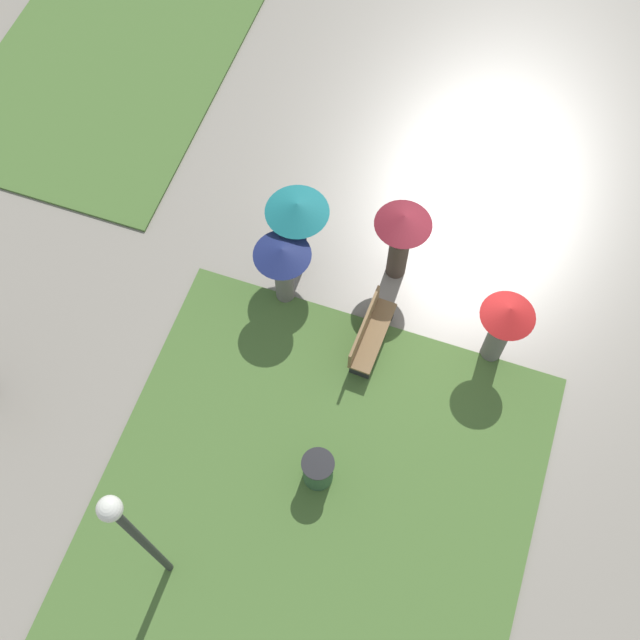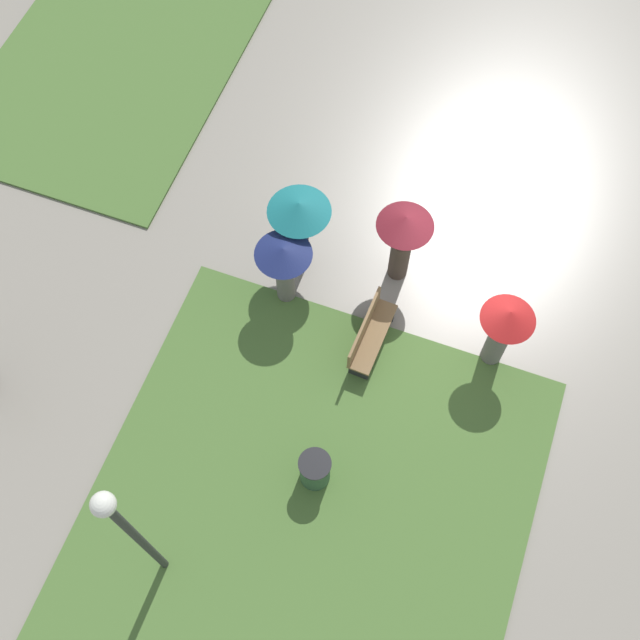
{
  "view_description": "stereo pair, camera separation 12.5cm",
  "coord_description": "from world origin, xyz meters",
  "px_view_note": "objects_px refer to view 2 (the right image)",
  "views": [
    {
      "loc": [
        -7.56,
        -0.16,
        13.53
      ],
      "look_at": [
        -1.73,
        1.83,
        0.99
      ],
      "focal_mm": 45.0,
      "sensor_mm": 36.0,
      "label": 1
    },
    {
      "loc": [
        -7.52,
        -0.27,
        13.53
      ],
      "look_at": [
        -1.73,
        1.83,
        0.99
      ],
      "focal_mm": 45.0,
      "sensor_mm": 36.0,
      "label": 2
    }
  ],
  "objects_px": {
    "park_bench": "(369,334)",
    "crowd_person_navy": "(284,264)",
    "trash_bin": "(315,470)",
    "crowd_person_maroon": "(403,235)",
    "crowd_person_teal": "(299,217)",
    "crowd_person_red": "(504,327)",
    "lamp_post": "(129,529)"
  },
  "relations": [
    {
      "from": "park_bench",
      "to": "crowd_person_teal",
      "type": "xyz_separation_m",
      "value": [
        1.27,
        1.8,
        1.05
      ]
    },
    {
      "from": "trash_bin",
      "to": "park_bench",
      "type": "bearing_deg",
      "value": -1.25
    },
    {
      "from": "crowd_person_teal",
      "to": "crowd_person_navy",
      "type": "xyz_separation_m",
      "value": [
        -0.82,
        -0.01,
        -0.32
      ]
    },
    {
      "from": "park_bench",
      "to": "crowd_person_red",
      "type": "distance_m",
      "value": 2.39
    },
    {
      "from": "lamp_post",
      "to": "crowd_person_red",
      "type": "height_order",
      "value": "lamp_post"
    },
    {
      "from": "trash_bin",
      "to": "crowd_person_navy",
      "type": "xyz_separation_m",
      "value": [
        3.14,
        1.73,
        0.75
      ]
    },
    {
      "from": "trash_bin",
      "to": "crowd_person_maroon",
      "type": "height_order",
      "value": "crowd_person_maroon"
    },
    {
      "from": "crowd_person_red",
      "to": "crowd_person_maroon",
      "type": "relative_size",
      "value": 0.96
    },
    {
      "from": "crowd_person_teal",
      "to": "crowd_person_red",
      "type": "relative_size",
      "value": 1.07
    },
    {
      "from": "park_bench",
      "to": "trash_bin",
      "type": "relative_size",
      "value": 1.77
    },
    {
      "from": "crowd_person_teal",
      "to": "crowd_person_maroon",
      "type": "xyz_separation_m",
      "value": [
        0.39,
        -1.84,
        -0.17
      ]
    },
    {
      "from": "trash_bin",
      "to": "crowd_person_teal",
      "type": "distance_m",
      "value": 4.46
    },
    {
      "from": "park_bench",
      "to": "crowd_person_navy",
      "type": "relative_size",
      "value": 0.89
    },
    {
      "from": "crowd_person_navy",
      "to": "crowd_person_maroon",
      "type": "height_order",
      "value": "crowd_person_maroon"
    },
    {
      "from": "crowd_person_navy",
      "to": "crowd_person_maroon",
      "type": "bearing_deg",
      "value": 19.44
    },
    {
      "from": "lamp_post",
      "to": "crowd_person_teal",
      "type": "height_order",
      "value": "lamp_post"
    },
    {
      "from": "lamp_post",
      "to": "crowd_person_teal",
      "type": "xyz_separation_m",
      "value": [
        6.16,
        -0.05,
        -1.31
      ]
    },
    {
      "from": "lamp_post",
      "to": "crowd_person_maroon",
      "type": "relative_size",
      "value": 2.29
    },
    {
      "from": "trash_bin",
      "to": "crowd_person_teal",
      "type": "height_order",
      "value": "crowd_person_teal"
    },
    {
      "from": "crowd_person_red",
      "to": "crowd_person_teal",
      "type": "bearing_deg",
      "value": 103.0
    },
    {
      "from": "crowd_person_teal",
      "to": "crowd_person_red",
      "type": "xyz_separation_m",
      "value": [
        -0.73,
        -3.99,
        -0.26
      ]
    },
    {
      "from": "lamp_post",
      "to": "crowd_person_maroon",
      "type": "height_order",
      "value": "lamp_post"
    },
    {
      "from": "crowd_person_navy",
      "to": "crowd_person_red",
      "type": "xyz_separation_m",
      "value": [
        0.09,
        -3.98,
        0.06
      ]
    },
    {
      "from": "lamp_post",
      "to": "crowd_person_red",
      "type": "bearing_deg",
      "value": -36.7
    },
    {
      "from": "crowd_person_red",
      "to": "lamp_post",
      "type": "bearing_deg",
      "value": 166.69
    },
    {
      "from": "park_bench",
      "to": "trash_bin",
      "type": "height_order",
      "value": "park_bench"
    },
    {
      "from": "park_bench",
      "to": "trash_bin",
      "type": "bearing_deg",
      "value": -178.55
    },
    {
      "from": "trash_bin",
      "to": "crowd_person_red",
      "type": "relative_size",
      "value": 0.47
    },
    {
      "from": "lamp_post",
      "to": "park_bench",
      "type": "bearing_deg",
      "value": -20.79
    },
    {
      "from": "trash_bin",
      "to": "crowd_person_red",
      "type": "xyz_separation_m",
      "value": [
        3.23,
        -2.25,
        0.81
      ]
    },
    {
      "from": "trash_bin",
      "to": "crowd_person_navy",
      "type": "distance_m",
      "value": 3.66
    },
    {
      "from": "crowd_person_maroon",
      "to": "crowd_person_teal",
      "type": "bearing_deg",
      "value": 138.05
    }
  ]
}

